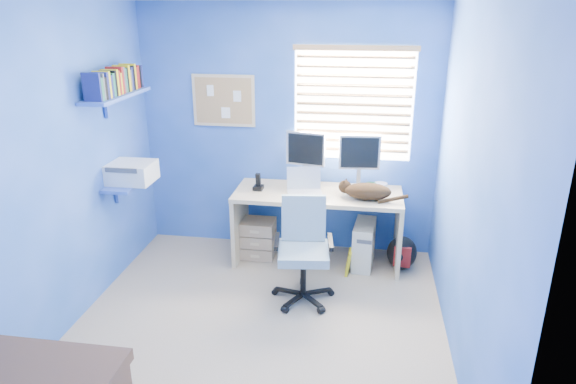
# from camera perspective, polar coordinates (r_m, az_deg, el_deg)

# --- Properties ---
(floor) EXTENTS (3.00, 3.20, 0.00)m
(floor) POSITION_cam_1_polar(r_m,az_deg,el_deg) (4.29, -3.42, -14.92)
(floor) COLOR tan
(floor) RESTS_ON ground
(wall_back) EXTENTS (3.00, 0.01, 2.50)m
(wall_back) POSITION_cam_1_polar(r_m,az_deg,el_deg) (5.23, -0.04, 6.73)
(wall_back) COLOR #1E4DA1
(wall_back) RESTS_ON ground
(wall_front) EXTENTS (3.00, 0.01, 2.50)m
(wall_front) POSITION_cam_1_polar(r_m,az_deg,el_deg) (2.33, -12.43, -11.79)
(wall_front) COLOR #1E4DA1
(wall_front) RESTS_ON ground
(wall_left) EXTENTS (0.01, 3.20, 2.50)m
(wall_left) POSITION_cam_1_polar(r_m,az_deg,el_deg) (4.29, -23.79, 1.96)
(wall_left) COLOR #1E4DA1
(wall_left) RESTS_ON ground
(wall_right) EXTENTS (0.01, 3.20, 2.50)m
(wall_right) POSITION_cam_1_polar(r_m,az_deg,el_deg) (3.71, 19.47, -0.15)
(wall_right) COLOR #1E4DA1
(wall_right) RESTS_ON ground
(desk) EXTENTS (1.63, 0.65, 0.74)m
(desk) POSITION_cam_1_polar(r_m,az_deg,el_deg) (5.15, 3.28, -3.89)
(desk) COLOR tan
(desk) RESTS_ON floor
(laptop) EXTENTS (0.38, 0.32, 0.22)m
(laptop) POSITION_cam_1_polar(r_m,az_deg,el_deg) (4.93, 1.87, 1.03)
(laptop) COLOR silver
(laptop) RESTS_ON desk
(monitor_left) EXTENTS (0.42, 0.20, 0.54)m
(monitor_left) POSITION_cam_1_polar(r_m,az_deg,el_deg) (5.17, 1.97, 3.79)
(monitor_left) COLOR silver
(monitor_left) RESTS_ON desk
(monitor_right) EXTENTS (0.41, 0.15, 0.54)m
(monitor_right) POSITION_cam_1_polar(r_m,az_deg,el_deg) (5.09, 7.92, 3.35)
(monitor_right) COLOR silver
(monitor_right) RESTS_ON desk
(phone) EXTENTS (0.10, 0.11, 0.17)m
(phone) POSITION_cam_1_polar(r_m,az_deg,el_deg) (5.05, -3.33, 1.18)
(phone) COLOR black
(phone) RESTS_ON desk
(mug) EXTENTS (0.10, 0.09, 0.10)m
(mug) POSITION_cam_1_polar(r_m,az_deg,el_deg) (5.03, 9.16, 0.43)
(mug) COLOR #1A6344
(mug) RESTS_ON desk
(cd_spindle) EXTENTS (0.13, 0.13, 0.07)m
(cd_spindle) POSITION_cam_1_polar(r_m,az_deg,el_deg) (5.13, 10.25, 0.61)
(cd_spindle) COLOR silver
(cd_spindle) RESTS_ON desk
(cat) EXTENTS (0.48, 0.34, 0.16)m
(cat) POSITION_cam_1_polar(r_m,az_deg,el_deg) (4.85, 8.88, 0.07)
(cat) COLOR black
(cat) RESTS_ON desk
(tower_pc) EXTENTS (0.23, 0.46, 0.45)m
(tower_pc) POSITION_cam_1_polar(r_m,az_deg,el_deg) (5.17, 8.42, -5.76)
(tower_pc) COLOR beige
(tower_pc) RESTS_ON floor
(drawer_boxes) EXTENTS (0.35, 0.28, 0.41)m
(drawer_boxes) POSITION_cam_1_polar(r_m,az_deg,el_deg) (5.30, -3.40, -5.15)
(drawer_boxes) COLOR tan
(drawer_boxes) RESTS_ON floor
(yellow_book) EXTENTS (0.03, 0.17, 0.24)m
(yellow_book) POSITION_cam_1_polar(r_m,az_deg,el_deg) (5.04, 6.72, -7.73)
(yellow_book) COLOR yellow
(yellow_book) RESTS_ON floor
(backpack) EXTENTS (0.32, 0.27, 0.34)m
(backpack) POSITION_cam_1_polar(r_m,az_deg,el_deg) (5.19, 12.53, -6.60)
(backpack) COLOR black
(backpack) RESTS_ON floor
(office_chair) EXTENTS (0.59, 0.59, 0.90)m
(office_chair) POSITION_cam_1_polar(r_m,az_deg,el_deg) (4.53, 1.71, -7.87)
(office_chair) COLOR black
(office_chair) RESTS_ON floor
(window_blinds) EXTENTS (1.15, 0.05, 1.10)m
(window_blinds) POSITION_cam_1_polar(r_m,az_deg,el_deg) (5.08, 7.27, 9.63)
(window_blinds) COLOR white
(window_blinds) RESTS_ON ground
(corkboard) EXTENTS (0.64, 0.02, 0.52)m
(corkboard) POSITION_cam_1_polar(r_m,az_deg,el_deg) (5.29, -7.17, 10.04)
(corkboard) COLOR tan
(corkboard) RESTS_ON ground
(wall_shelves) EXTENTS (0.42, 0.90, 1.05)m
(wall_shelves) POSITION_cam_1_polar(r_m,az_deg,el_deg) (4.80, -17.96, 6.78)
(wall_shelves) COLOR #3A5BBA
(wall_shelves) RESTS_ON ground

